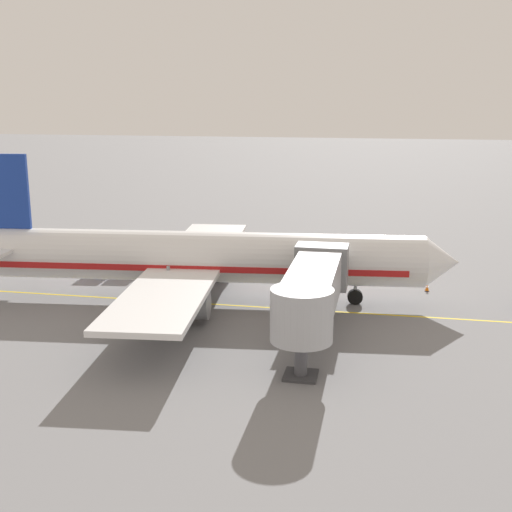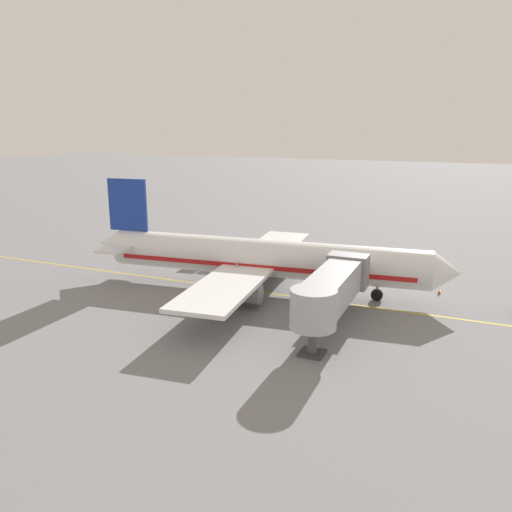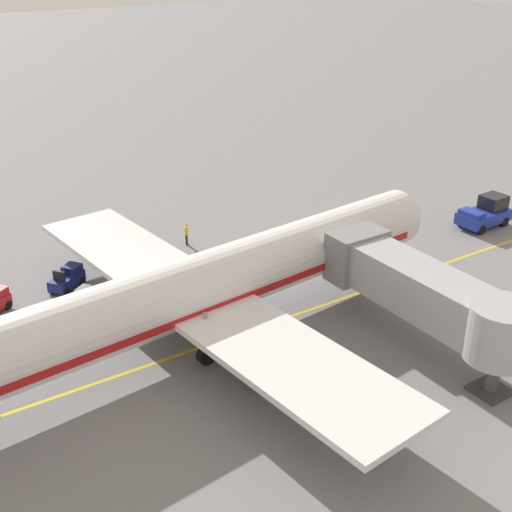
% 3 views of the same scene
% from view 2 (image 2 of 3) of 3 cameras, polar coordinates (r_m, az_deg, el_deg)
% --- Properties ---
extents(ground_plane, '(400.00, 400.00, 0.00)m').
position_cam_2_polar(ground_plane, '(50.50, 0.29, -4.04)').
color(ground_plane, slate).
extents(gate_lead_in_line, '(0.24, 80.00, 0.01)m').
position_cam_2_polar(gate_lead_in_line, '(50.50, 0.29, -4.04)').
color(gate_lead_in_line, gold).
rests_on(gate_lead_in_line, ground).
extents(parked_airliner, '(30.37, 37.35, 10.63)m').
position_cam_2_polar(parked_airliner, '(50.45, 0.52, -0.28)').
color(parked_airliner, white).
rests_on(parked_airliner, ground).
extents(jet_bridge, '(13.18, 3.50, 4.98)m').
position_cam_2_polar(jet_bridge, '(40.77, 8.51, -3.67)').
color(jet_bridge, '#A8AAAF').
rests_on(jet_bridge, ground).
extents(baggage_tug_lead, '(2.37, 2.75, 1.62)m').
position_cam_2_polar(baggage_tug_lead, '(63.34, -4.39, 0.43)').
color(baggage_tug_lead, '#B21E1E').
rests_on(baggage_tug_lead, ground).
extents(baggage_tug_trailing, '(2.43, 2.73, 1.62)m').
position_cam_2_polar(baggage_tug_trailing, '(61.79, -0.05, 0.11)').
color(baggage_tug_trailing, navy).
rests_on(baggage_tug_trailing, ground).
extents(baggage_tug_spare, '(2.45, 2.73, 1.62)m').
position_cam_2_polar(baggage_tug_spare, '(58.76, -1.78, -0.65)').
color(baggage_tug_spare, slate).
rests_on(baggage_tug_spare, ground).
extents(baggage_cart_front, '(1.49, 2.95, 1.58)m').
position_cam_2_polar(baggage_cart_front, '(57.63, -1.70, -0.71)').
color(baggage_cart_front, '#4C4C51').
rests_on(baggage_cart_front, ground).
extents(baggage_cart_second_in_train, '(1.49, 2.95, 1.58)m').
position_cam_2_polar(baggage_cart_second_in_train, '(59.10, -4.35, -0.36)').
color(baggage_cart_second_in_train, '#4C4C51').
rests_on(baggage_cart_second_in_train, ground).
extents(baggage_cart_third_in_train, '(1.49, 2.95, 1.58)m').
position_cam_2_polar(baggage_cart_third_in_train, '(59.84, -6.52, -0.23)').
color(baggage_cart_third_in_train, '#4C4C51').
rests_on(baggage_cart_third_in_train, ground).
extents(ground_crew_wing_walker, '(0.73, 0.30, 1.69)m').
position_cam_2_polar(ground_crew_wing_walker, '(55.37, 2.68, -1.35)').
color(ground_crew_wing_walker, '#232328').
rests_on(ground_crew_wing_walker, ground).
extents(ground_crew_loader, '(0.57, 0.58, 1.69)m').
position_cam_2_polar(ground_crew_loader, '(54.79, -0.82, -1.51)').
color(ground_crew_loader, '#232328').
rests_on(ground_crew_loader, ground).
extents(ground_crew_marshaller, '(0.72, 0.34, 1.69)m').
position_cam_2_polar(ground_crew_marshaller, '(60.54, 9.20, -0.15)').
color(ground_crew_marshaller, '#232328').
rests_on(ground_crew_marshaller, ground).
extents(safety_cone_nose_left, '(0.36, 0.36, 0.59)m').
position_cam_2_polar(safety_cone_nose_left, '(53.03, 19.92, -3.70)').
color(safety_cone_nose_left, black).
rests_on(safety_cone_nose_left, ground).
extents(safety_cone_nose_right, '(0.36, 0.36, 0.59)m').
position_cam_2_polar(safety_cone_nose_right, '(57.22, 14.11, -1.95)').
color(safety_cone_nose_right, black).
rests_on(safety_cone_nose_right, ground).
extents(safety_cone_wing_tip, '(0.36, 0.36, 0.59)m').
position_cam_2_polar(safety_cone_wing_tip, '(54.31, 12.90, -2.76)').
color(safety_cone_wing_tip, black).
rests_on(safety_cone_wing_tip, ground).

